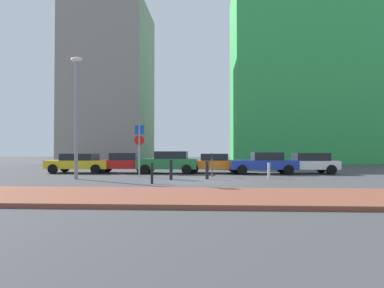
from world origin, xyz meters
The scene contains 17 objects.
ground_plane centered at (0.00, 0.00, 0.00)m, with size 120.00×120.00×0.00m, color #424244.
sidewalk_brick centered at (0.00, -6.59, 0.07)m, with size 40.00×4.04×0.14m, color brown.
parked_car_yellow centered at (-8.53, 5.00, 0.72)m, with size 4.34×2.06×1.35m.
parked_car_red centered at (-5.44, 5.17, 0.73)m, with size 4.07×2.05×1.40m.
parked_car_green centered at (-2.29, 4.95, 0.80)m, with size 4.05×2.08×1.51m.
parked_car_orange centered at (0.82, 5.39, 0.71)m, with size 4.07×2.06×1.35m.
parked_car_blue centered at (4.15, 4.84, 0.74)m, with size 4.46×2.19×1.44m.
parked_car_white centered at (7.05, 4.99, 0.74)m, with size 4.17×2.05×1.40m.
parking_sign_post centered at (-3.67, 1.94, 1.96)m, with size 0.60×0.10×3.11m.
parking_meter centered at (0.66, 2.23, 0.90)m, with size 0.18×0.14×1.39m.
street_lamp centered at (-6.81, 0.26, 3.98)m, with size 0.70×0.36×6.73m.
traffic_bollard_near centered at (0.38, 0.63, 0.49)m, with size 0.18×0.18×0.98m, color black.
traffic_bollard_mid centered at (-1.54, 0.06, 0.54)m, with size 0.17×0.17×1.08m, color black.
traffic_bollard_far centered at (-2.21, -1.98, 0.50)m, with size 0.13×0.13×0.99m, color black.
traffic_bollard_edge centered at (3.89, 1.45, 0.44)m, with size 0.16×0.16×0.88m, color #B7B7BC.
building_colorful_midrise centered at (12.57, 26.00, 11.65)m, with size 17.81×12.56×23.29m, color green.
building_under_construction centered at (-13.35, 27.38, 10.71)m, with size 10.63×11.00×21.42m, color gray.
Camera 1 is at (0.49, -17.19, 1.59)m, focal length 30.36 mm.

